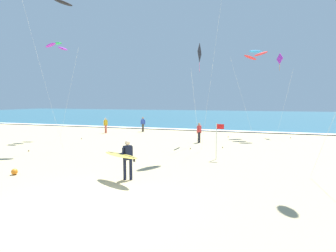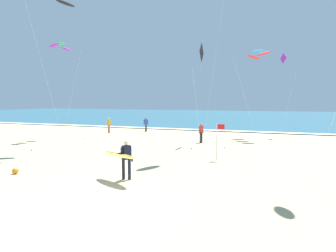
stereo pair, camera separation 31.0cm
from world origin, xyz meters
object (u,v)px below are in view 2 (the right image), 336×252
object	(u,v)px
bystander_blue_top	(146,124)
bystander_red_top	(201,133)
kite_arc_emerald_far	(60,46)
surfer_lead	(123,156)
kite_diamond_charcoal_near	(201,55)
kite_arc_cobalt_distant	(259,54)
beach_ball	(15,171)
lifeguard_flag	(218,138)
bystander_yellow_top	(109,125)
kite_diamond_violet_high	(284,62)

from	to	relation	value
bystander_blue_top	bystander_red_top	bearing A→B (deg)	-37.86
kite_arc_emerald_far	surfer_lead	bearing A→B (deg)	-40.64
kite_diamond_charcoal_near	kite_arc_cobalt_distant	bearing A→B (deg)	52.51
kite_diamond_charcoal_near	kite_arc_cobalt_distant	distance (m)	6.67
kite_diamond_charcoal_near	bystander_red_top	xyz separation A→B (m)	(-0.02, 0.32, -6.07)
surfer_lead	kite_arc_cobalt_distant	bearing A→B (deg)	73.15
bystander_red_top	beach_ball	world-z (taller)	bystander_red_top
surfer_lead	kite_arc_emerald_far	distance (m)	16.63
surfer_lead	beach_ball	xyz separation A→B (m)	(-5.20, -0.75, -0.90)
bystander_red_top	lifeguard_flag	distance (m)	6.29
lifeguard_flag	beach_ball	world-z (taller)	lifeguard_flag
beach_ball	bystander_blue_top	bearing A→B (deg)	94.28
surfer_lead	bystander_red_top	bearing A→B (deg)	85.71
kite_arc_cobalt_distant	lifeguard_flag	bearing A→B (deg)	-99.45
kite_diamond_charcoal_near	bystander_red_top	bearing A→B (deg)	94.17
bystander_blue_top	bystander_yellow_top	world-z (taller)	same
kite_diamond_charcoal_near	bystander_blue_top	world-z (taller)	kite_diamond_charcoal_near
kite_arc_emerald_far	bystander_red_top	distance (m)	14.34
bystander_yellow_top	kite_arc_emerald_far	bearing A→B (deg)	-110.79
kite_diamond_violet_high	beach_ball	size ratio (longest dim) A/B	27.95
kite_diamond_violet_high	bystander_blue_top	world-z (taller)	kite_diamond_violet_high
bystander_blue_top	bystander_yellow_top	bearing A→B (deg)	-141.63
kite_arc_cobalt_distant	bystander_red_top	distance (m)	9.27
kite_diamond_charcoal_near	lifeguard_flag	size ratio (longest dim) A/B	3.70
kite_diamond_violet_high	kite_arc_cobalt_distant	world-z (taller)	kite_arc_cobalt_distant
bystander_red_top	bystander_yellow_top	world-z (taller)	same
kite_diamond_charcoal_near	kite_arc_emerald_far	xyz separation A→B (m)	(-12.30, -1.13, 1.20)
beach_ball	kite_arc_cobalt_distant	bearing A→B (deg)	59.20
bystander_red_top	bystander_yellow_top	distance (m)	10.98
surfer_lead	kite_arc_cobalt_distant	world-z (taller)	kite_arc_cobalt_distant
surfer_lead	bystander_yellow_top	xyz separation A→B (m)	(-9.64, 14.53, -0.23)
surfer_lead	bystander_blue_top	bearing A→B (deg)	111.01
lifeguard_flag	beach_ball	bearing A→B (deg)	-143.45
kite_arc_emerald_far	bystander_blue_top	size ratio (longest dim) A/B	5.28
bystander_yellow_top	bystander_blue_top	bearing A→B (deg)	38.37
kite_arc_cobalt_distant	beach_ball	xyz separation A→B (m)	(-10.11, -16.96, -7.38)
kite_diamond_charcoal_near	kite_diamond_violet_high	world-z (taller)	kite_diamond_violet_high
bystander_blue_top	lifeguard_flag	bearing A→B (deg)	-50.23
surfer_lead	kite_diamond_violet_high	distance (m)	20.29
surfer_lead	beach_ball	bearing A→B (deg)	-171.77
kite_arc_emerald_far	kite_diamond_violet_high	bearing A→B (deg)	23.88
kite_diamond_charcoal_near	beach_ball	size ratio (longest dim) A/B	27.78
kite_diamond_violet_high	bystander_blue_top	distance (m)	15.03
kite_diamond_violet_high	bystander_blue_top	size ratio (longest dim) A/B	4.92
kite_diamond_charcoal_near	kite_arc_emerald_far	distance (m)	12.41
surfer_lead	bystander_yellow_top	size ratio (longest dim) A/B	1.32
kite_diamond_charcoal_near	kite_diamond_violet_high	xyz separation A→B (m)	(6.27, 7.09, 0.10)
bystander_blue_top	beach_ball	distance (m)	17.81
kite_arc_emerald_far	kite_arc_cobalt_distant	xyz separation A→B (m)	(16.34, 6.40, -0.56)
kite_arc_emerald_far	beach_ball	world-z (taller)	kite_arc_emerald_far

